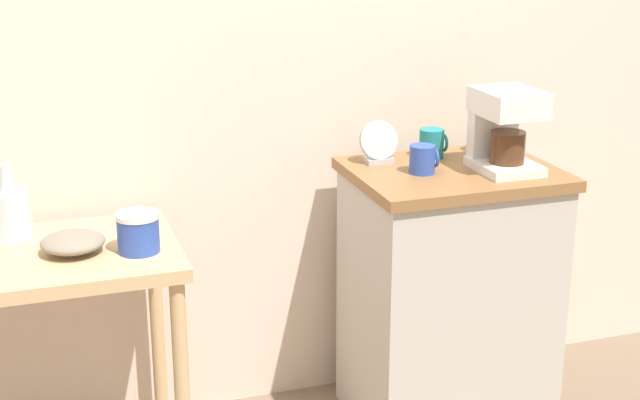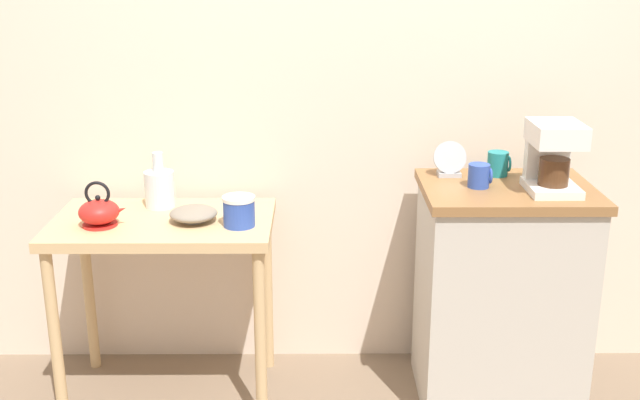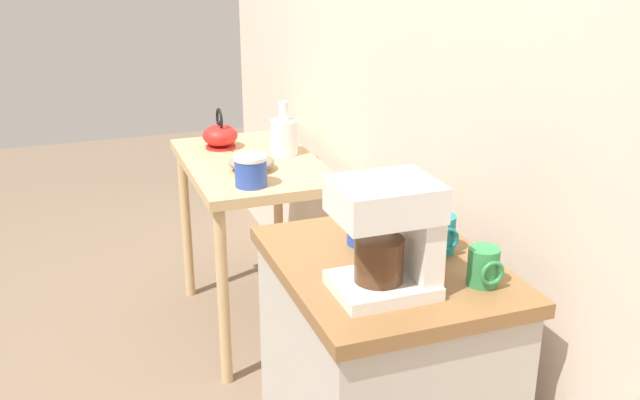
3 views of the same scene
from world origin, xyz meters
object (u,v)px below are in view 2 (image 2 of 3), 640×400
glass_carafe_vase (160,188)px  mug_tall_green (547,164)px  bowl_stoneware (194,214)px  canister_enamel (239,211)px  teakettle (100,212)px  mug_dark_teal (498,164)px  table_clock (450,161)px  mug_blue (479,176)px  coffee_maker (553,153)px

glass_carafe_vase → mug_tall_green: (1.54, -0.01, 0.10)m
bowl_stoneware → canister_enamel: size_ratio=1.47×
teakettle → mug_dark_teal: (1.53, 0.22, 0.12)m
mug_tall_green → table_clock: size_ratio=0.64×
canister_enamel → mug_tall_green: mug_tall_green is taller
canister_enamel → mug_blue: (0.90, 0.06, 0.12)m
coffee_maker → mug_blue: coffee_maker is taller
teakettle → mug_dark_teal: mug_dark_teal is taller
bowl_stoneware → table_clock: bearing=9.5°
coffee_maker → mug_dark_teal: bearing=126.5°
bowl_stoneware → mug_blue: 1.09m
teakettle → mug_dark_teal: size_ratio=1.92×
mug_dark_teal → table_clock: size_ratio=0.69×
mug_dark_teal → mug_tall_green: mug_dark_teal is taller
canister_enamel → glass_carafe_vase: bearing=145.5°
mug_tall_green → mug_blue: bearing=-151.1°
bowl_stoneware → glass_carafe_vase: size_ratio=0.81×
coffee_maker → glass_carafe_vase: bearing=171.9°
teakettle → mug_tall_green: bearing=7.4°
canister_enamel → coffee_maker: (1.16, 0.02, 0.22)m
teakettle → table_clock: size_ratio=1.32×
mug_blue → bowl_stoneware: bearing=-179.4°
canister_enamel → mug_blue: mug_blue is taller
mug_blue → table_clock: bearing=119.6°
bowl_stoneware → teakettle: 0.35m
table_clock → teakettle: bearing=-171.0°
canister_enamel → mug_blue: bearing=3.8°
teakettle → glass_carafe_vase: 0.29m
mug_blue → table_clock: table_clock is taller
canister_enamel → coffee_maker: coffee_maker is taller
mug_dark_teal → canister_enamel: bearing=-167.6°
bowl_stoneware → table_clock: 1.02m
teakettle → glass_carafe_vase: bearing=51.9°
coffee_maker → mug_tall_green: bearing=76.9°
mug_dark_teal → glass_carafe_vase: bearing=179.5°
glass_carafe_vase → mug_blue: (1.24, -0.17, 0.10)m
teakettle → canister_enamel: teakettle is taller
glass_carafe_vase → mug_dark_teal: (1.35, -0.01, 0.10)m
coffee_maker → mug_tall_green: size_ratio=2.91×
coffee_maker → mug_blue: 0.28m
teakettle → glass_carafe_vase: (0.18, 0.23, 0.02)m
mug_dark_teal → mug_tall_green: (0.20, 0.01, -0.00)m
coffee_maker → mug_dark_teal: 0.27m
mug_tall_green → coffee_maker: bearing=-103.1°
mug_dark_teal → bowl_stoneware: bearing=-171.7°
table_clock → mug_dark_teal: bearing=2.0°
coffee_maker → mug_dark_teal: (-0.15, 0.20, -0.09)m
bowl_stoneware → canister_enamel: 0.19m
teakettle → coffee_maker: 1.69m
bowl_stoneware → glass_carafe_vase: bearing=131.1°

